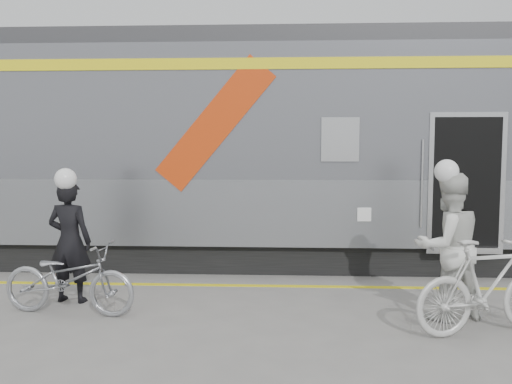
# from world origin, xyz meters

# --- Properties ---
(ground) EXTENTS (90.00, 90.00, 0.00)m
(ground) POSITION_xyz_m (0.00, 0.00, 0.00)
(ground) COLOR slate
(ground) RESTS_ON ground
(train) EXTENTS (24.00, 3.17, 4.10)m
(train) POSITION_xyz_m (0.98, 4.19, 2.05)
(train) COLOR black
(train) RESTS_ON ground
(safety_strip) EXTENTS (24.00, 0.12, 0.01)m
(safety_strip) POSITION_xyz_m (0.00, 2.15, 0.00)
(safety_strip) COLOR yellow
(safety_strip) RESTS_ON ground
(man) EXTENTS (0.66, 0.48, 1.69)m
(man) POSITION_xyz_m (-2.66, 1.20, 0.84)
(man) COLOR black
(man) RESTS_ON ground
(bicycle_left) EXTENTS (1.83, 0.84, 0.93)m
(bicycle_left) POSITION_xyz_m (-2.46, 0.65, 0.46)
(bicycle_left) COLOR #9A9CA1
(bicycle_left) RESTS_ON ground
(woman) EXTENTS (1.05, 0.92, 1.82)m
(woman) POSITION_xyz_m (2.31, 0.72, 0.91)
(woman) COLOR silver
(woman) RESTS_ON ground
(bicycle_right) EXTENTS (1.91, 1.04, 1.10)m
(bicycle_right) POSITION_xyz_m (2.61, 0.17, 0.55)
(bicycle_right) COLOR #BABAB5
(bicycle_right) RESTS_ON ground
(helmet_man) EXTENTS (0.29, 0.29, 0.29)m
(helmet_man) POSITION_xyz_m (-2.66, 1.20, 1.83)
(helmet_man) COLOR white
(helmet_man) RESTS_ON man
(helmet_woman) EXTENTS (0.29, 0.29, 0.29)m
(helmet_woman) POSITION_xyz_m (2.31, 0.72, 1.97)
(helmet_woman) COLOR white
(helmet_woman) RESTS_ON woman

